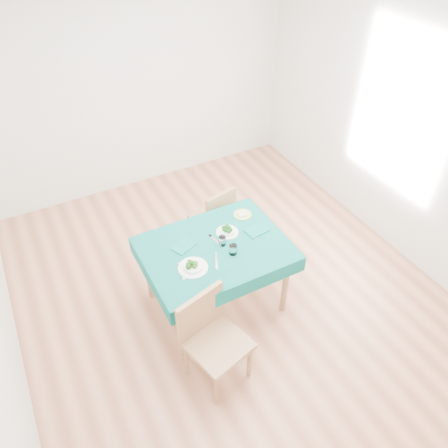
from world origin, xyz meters
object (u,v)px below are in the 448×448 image
table (216,276)px  bowl_near (193,265)px  side_plate (242,215)px  chair_far (211,215)px  bowl_far (227,230)px  chair_near (218,334)px

table → bowl_near: bearing=-153.8°
table → side_plate: (0.45, 0.28, 0.38)m
table → chair_far: size_ratio=1.36×
table → chair_far: bearing=66.0°
table → bowl_far: 0.47m
table → side_plate: size_ratio=7.32×
chair_near → table: bearing=49.4°
bowl_near → side_plate: bowl_near is taller
side_plate → table: bearing=-147.5°
bowl_near → chair_near: bearing=-96.4°
chair_far → bowl_far: (-0.14, -0.63, 0.32)m
chair_near → side_plate: (0.80, 1.00, 0.19)m
table → chair_near: 0.82m
table → chair_near: bearing=-116.2°
chair_far → bowl_far: chair_far is taller
table → bowl_near: 0.53m
chair_near → bowl_far: 1.02m
bowl_far → side_plate: bearing=32.1°
chair_near → side_plate: size_ratio=6.46×
bowl_far → side_plate: 0.30m
bowl_near → chair_far: bearing=55.1°
chair_far → side_plate: 0.56m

